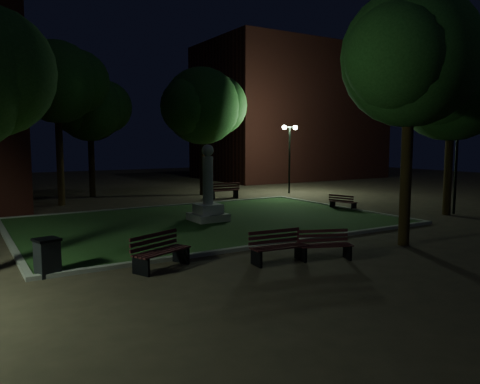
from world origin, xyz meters
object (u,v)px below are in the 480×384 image
Objects in this scene: monument at (208,200)px; trash_bin at (47,257)px; bench_west_near at (160,252)px; bench_far_side at (225,191)px; bench_near_right at (325,246)px; bench_right_side at (343,203)px; bench_near_left at (278,248)px.

trash_bin is at bearing -145.47° from monument.
monument is at bearing 28.95° from bench_west_near.
bench_far_side is at bearing 30.76° from bench_west_near.
bench_west_near is (-4.44, -5.73, -0.51)m from monument.
bench_west_near is (-4.43, 1.56, 0.05)m from bench_near_right.
bench_right_side is (11.91, 5.52, -0.09)m from bench_west_near.
bench_near_right is at bearing -42.71° from bench_west_near.
bench_right_side is at bearing 117.25° from bench_far_side.
monument reaches higher than trash_bin.
bench_near_left is (-1.37, -6.88, -0.53)m from monument.
bench_far_side is (9.08, 12.52, 0.01)m from bench_west_near.
monument is at bearing 83.84° from bench_near_left.
bench_near_left is 0.94× the size of bench_west_near.
bench_far_side is (6.01, 13.66, 0.03)m from bench_near_left.
monument is at bearing 60.87° from bench_far_side.
bench_near_left is 1.17× the size of bench_right_side.
bench_near_left reaches higher than bench_near_right.
bench_near_left is at bearing -18.75° from trash_bin.
bench_near_left is 1.43m from bench_near_right.
monument is at bearing 111.46° from bench_near_right.
monument is 7.03m from bench_near_left.
bench_near_right is at bearing 76.98° from bench_far_side.
bench_west_near is 2.82m from trash_bin.
bench_far_side reaches higher than bench_right_side.
bench_west_near is at bearing 97.08° from bench_right_side.
bench_near_right is 1.68× the size of trash_bin.
bench_near_right is (-0.01, -7.29, -0.56)m from monument.
trash_bin is at bearing 50.04° from bench_far_side.
bench_far_side is at bearing 55.64° from monument.
bench_far_side is at bearing 71.35° from bench_near_left.
trash_bin is (-7.14, -4.91, -0.46)m from monument.
trash_bin reaches higher than bench_right_side.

